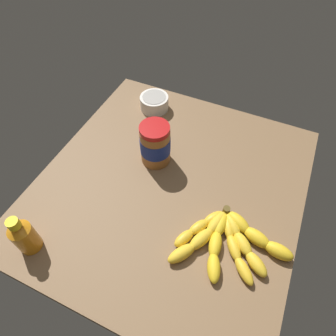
{
  "coord_description": "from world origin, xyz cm",
  "views": [
    {
      "loc": [
        48.09,
        21.26,
        75.37
      ],
      "look_at": [
        -1.68,
        -1.34,
        5.6
      ],
      "focal_mm": 31.62,
      "sensor_mm": 36.0,
      "label": 1
    }
  ],
  "objects_px": {
    "peanut_butter_jar": "(155,144)",
    "small_bowl": "(154,102)",
    "honey_bottle": "(24,236)",
    "banana_bunch": "(227,240)"
  },
  "relations": [
    {
      "from": "peanut_butter_jar",
      "to": "small_bowl",
      "type": "relative_size",
      "value": 1.37
    },
    {
      "from": "honey_bottle",
      "to": "peanut_butter_jar",
      "type": "bearing_deg",
      "value": 157.28
    },
    {
      "from": "peanut_butter_jar",
      "to": "small_bowl",
      "type": "height_order",
      "value": "peanut_butter_jar"
    },
    {
      "from": "banana_bunch",
      "to": "honey_bottle",
      "type": "height_order",
      "value": "honey_bottle"
    },
    {
      "from": "honey_bottle",
      "to": "small_bowl",
      "type": "relative_size",
      "value": 1.27
    },
    {
      "from": "banana_bunch",
      "to": "peanut_butter_jar",
      "type": "height_order",
      "value": "peanut_butter_jar"
    },
    {
      "from": "banana_bunch",
      "to": "peanut_butter_jar",
      "type": "distance_m",
      "value": 0.36
    },
    {
      "from": "honey_bottle",
      "to": "small_bowl",
      "type": "height_order",
      "value": "honey_bottle"
    },
    {
      "from": "honey_bottle",
      "to": "small_bowl",
      "type": "xyz_separation_m",
      "value": [
        -0.64,
        0.06,
        -0.03
      ]
    },
    {
      "from": "small_bowl",
      "to": "peanut_butter_jar",
      "type": "bearing_deg",
      "value": 27.06
    }
  ]
}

